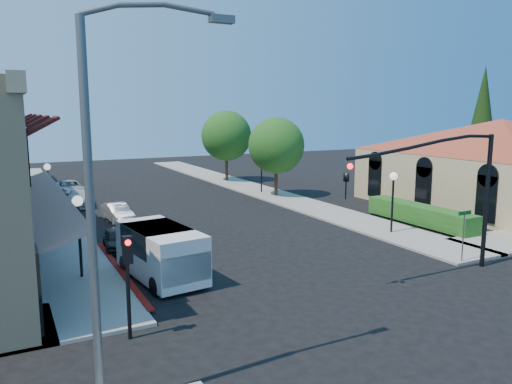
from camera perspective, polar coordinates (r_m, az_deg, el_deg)
name	(u,v)px	position (r m, az deg, el deg)	size (l,w,h in m)	color
ground	(364,309)	(18.72, 12.27, -12.96)	(120.00, 120.00, 0.00)	black
sidewalk_left	(41,204)	(40.93, -23.39, -1.25)	(3.50, 50.00, 0.12)	gray
sidewalk_right	(249,188)	(45.46, -0.86, 0.51)	(3.50, 50.00, 0.12)	gray
curb_red_strip	(120,273)	(22.80, -15.23, -8.97)	(0.25, 10.00, 0.06)	maroon
mission_building	(499,155)	(41.53, 26.03, 3.85)	(30.12, 30.12, 6.40)	tan
hedge	(419,225)	(32.69, 18.16, -3.57)	(1.40, 8.00, 1.10)	#1D5016
conifer_far	(482,118)	(50.13, 24.44, 7.74)	(3.20, 3.20, 11.00)	#3A2617
street_tree_a	(276,146)	(40.63, 2.33, 5.32)	(4.56, 4.56, 6.48)	#3A2617
street_tree_b	(226,136)	(49.54, -3.41, 6.43)	(4.94, 4.94, 7.02)	#3A2617
signal_mast_arm	(454,181)	(22.73, 21.70, 1.22)	(8.01, 0.39, 6.00)	black
secondary_signal	(128,268)	(15.73, -14.44, -8.40)	(0.28, 0.42, 3.32)	black
cobra_streetlight	(106,190)	(11.58, -16.79, 0.18)	(3.60, 0.25, 9.31)	#595B5E
street_name_sign	(464,228)	(24.83, 22.66, -3.81)	(0.80, 0.06, 2.50)	#595B5E
lamppost_left_near	(78,216)	(21.86, -19.64, -2.55)	(0.44, 0.44, 3.57)	black
lamppost_left_far	(48,176)	(35.62, -22.70, 1.68)	(0.44, 0.44, 3.57)	black
lamppost_right_near	(393,187)	(29.29, 15.40, 0.56)	(0.44, 0.44, 3.57)	black
lamppost_right_far	(261,161)	(42.36, 0.63, 3.51)	(0.44, 0.44, 3.57)	black
white_van	(161,250)	(21.33, -10.79, -6.51)	(2.72, 5.17, 2.19)	silver
parked_car_a	(117,239)	(26.56, -15.62, -5.19)	(1.26, 3.13, 1.07)	black
parked_car_b	(118,213)	(33.00, -15.54, -2.28)	(1.23, 3.54, 1.17)	#949698
parked_car_c	(80,198)	(39.12, -19.51, -0.69)	(1.66, 4.08, 1.18)	silver
parked_car_d	(70,188)	(44.61, -20.51, 0.45)	(2.01, 4.36, 1.21)	silver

